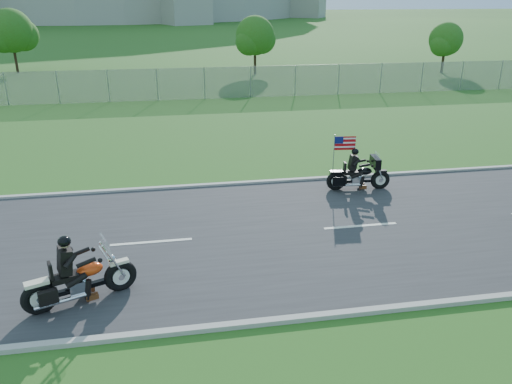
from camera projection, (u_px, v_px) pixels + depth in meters
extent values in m
plane|color=#1E4616|center=(224.00, 238.00, 13.93)|extent=(420.00, 420.00, 0.00)
cube|color=#28282B|center=(224.00, 237.00, 13.92)|extent=(120.00, 8.00, 0.04)
cube|color=#9E9B93|center=(211.00, 185.00, 17.62)|extent=(120.00, 0.18, 0.12)
cube|color=#9E9B93|center=(246.00, 324.00, 10.21)|extent=(120.00, 0.18, 0.12)
cube|color=gray|center=(108.00, 86.00, 31.08)|extent=(60.00, 0.03, 2.00)
cylinder|color=#382316|center=(255.00, 59.00, 41.88)|extent=(0.22, 0.22, 2.52)
sphere|color=#2D4F15|center=(255.00, 35.00, 41.18)|extent=(3.20, 3.20, 3.20)
sphere|color=#2D4F15|center=(262.00, 39.00, 41.86)|extent=(2.40, 2.40, 2.40)
sphere|color=#2D4F15|center=(249.00, 42.00, 40.90)|extent=(2.24, 2.24, 2.24)
cylinder|color=#382316|center=(15.00, 56.00, 42.33)|extent=(0.22, 0.22, 2.80)
sphere|color=#2D4F15|center=(11.00, 31.00, 41.55)|extent=(3.60, 3.60, 3.60)
sphere|color=#2D4F15|center=(22.00, 35.00, 42.31)|extent=(2.70, 2.70, 2.70)
sphere|color=#2D4F15|center=(2.00, 37.00, 41.23)|extent=(2.52, 2.52, 2.52)
cylinder|color=#382316|center=(443.00, 60.00, 42.63)|extent=(0.22, 0.22, 2.24)
sphere|color=#2D4F15|center=(446.00, 39.00, 42.01)|extent=(2.80, 2.80, 2.80)
sphere|color=#2D4F15|center=(449.00, 42.00, 42.61)|extent=(2.10, 2.10, 2.10)
sphere|color=#2D4F15|center=(442.00, 44.00, 41.76)|extent=(1.96, 1.96, 1.96)
torus|color=black|center=(120.00, 276.00, 11.32)|extent=(0.77, 0.45, 0.75)
torus|color=black|center=(39.00, 298.00, 10.48)|extent=(0.77, 0.45, 0.75)
ellipsoid|color=#EB4011|center=(90.00, 269.00, 10.87)|extent=(0.65, 0.51, 0.29)
cube|color=black|center=(65.00, 278.00, 10.63)|extent=(0.63, 0.49, 0.12)
cube|color=black|center=(65.00, 261.00, 10.51)|extent=(0.38, 0.47, 0.56)
sphere|color=black|center=(64.00, 241.00, 10.37)|extent=(0.36, 0.36, 0.28)
cube|color=silver|center=(106.00, 245.00, 10.89)|extent=(0.21, 0.45, 0.41)
torus|color=black|center=(380.00, 180.00, 17.27)|extent=(0.69, 0.23, 0.68)
torus|color=black|center=(336.00, 181.00, 17.16)|extent=(0.69, 0.23, 0.68)
ellipsoid|color=black|center=(365.00, 171.00, 17.11)|extent=(0.54, 0.34, 0.26)
cube|color=black|center=(351.00, 173.00, 17.09)|extent=(0.53, 0.32, 0.11)
cube|color=black|center=(353.00, 163.00, 16.96)|extent=(0.25, 0.38, 0.50)
sphere|color=black|center=(355.00, 152.00, 16.82)|extent=(0.27, 0.27, 0.25)
cube|color=black|center=(375.00, 162.00, 17.01)|extent=(0.27, 0.75, 0.37)
cube|color=#B70C11|center=(345.00, 143.00, 16.87)|extent=(0.73, 0.09, 0.47)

